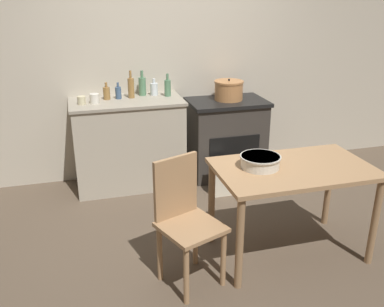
{
  "coord_description": "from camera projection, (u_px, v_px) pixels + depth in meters",
  "views": [
    {
      "loc": [
        -0.98,
        -3.07,
        2.04
      ],
      "look_at": [
        0.0,
        0.44,
        0.62
      ],
      "focal_mm": 40.0,
      "sensor_mm": 36.0,
      "label": 1
    }
  ],
  "objects": [
    {
      "name": "bottle_far_left",
      "position": [
        118.0,
        92.0,
        4.45
      ],
      "size": [
        0.06,
        0.06,
        0.17
      ],
      "color": "#3D5675",
      "rests_on": "counter_cabinet"
    },
    {
      "name": "work_table",
      "position": [
        293.0,
        179.0,
        3.32
      ],
      "size": [
        1.2,
        0.73,
        0.76
      ],
      "color": "#A87F56",
      "rests_on": "ground_plane"
    },
    {
      "name": "wall_back",
      "position": [
        164.0,
        62.0,
        4.71
      ],
      "size": [
        8.0,
        0.07,
        2.55
      ],
      "color": "beige",
      "rests_on": "ground_plane"
    },
    {
      "name": "ground_plane",
      "position": [
        206.0,
        237.0,
        3.75
      ],
      "size": [
        14.0,
        14.0,
        0.0
      ],
      "primitive_type": "plane",
      "color": "brown"
    },
    {
      "name": "stock_pot",
      "position": [
        229.0,
        90.0,
        4.71
      ],
      "size": [
        0.32,
        0.32,
        0.24
      ],
      "color": "#B77A47",
      "rests_on": "stove"
    },
    {
      "name": "counter_cabinet",
      "position": [
        129.0,
        143.0,
        4.59
      ],
      "size": [
        1.17,
        0.6,
        0.96
      ],
      "color": "#B2A893",
      "rests_on": "ground_plane"
    },
    {
      "name": "bottle_center_left",
      "position": [
        142.0,
        86.0,
        4.58
      ],
      "size": [
        0.08,
        0.08,
        0.27
      ],
      "color": "#517F5B",
      "rests_on": "counter_cabinet"
    },
    {
      "name": "cup_mid_right",
      "position": [
        94.0,
        99.0,
        4.28
      ],
      "size": [
        0.09,
        0.09,
        0.1
      ],
      "primitive_type": "cylinder",
      "color": "silver",
      "rests_on": "counter_cabinet"
    },
    {
      "name": "bottle_mid_left",
      "position": [
        168.0,
        88.0,
        4.54
      ],
      "size": [
        0.07,
        0.07,
        0.24
      ],
      "color": "#517F5B",
      "rests_on": "counter_cabinet"
    },
    {
      "name": "cup_right",
      "position": [
        81.0,
        100.0,
        4.24
      ],
      "size": [
        0.08,
        0.08,
        0.08
      ],
      "primitive_type": "cylinder",
      "color": "beige",
      "rests_on": "counter_cabinet"
    },
    {
      "name": "flour_sack",
      "position": [
        223.0,
        178.0,
        4.49
      ],
      "size": [
        0.25,
        0.18,
        0.35
      ],
      "primitive_type": "cube",
      "color": "beige",
      "rests_on": "ground_plane"
    },
    {
      "name": "bottle_left",
      "position": [
        154.0,
        89.0,
        4.6
      ],
      "size": [
        0.08,
        0.08,
        0.18
      ],
      "color": "silver",
      "rests_on": "counter_cabinet"
    },
    {
      "name": "mixing_bowl_large",
      "position": [
        260.0,
        161.0,
        3.25
      ],
      "size": [
        0.31,
        0.31,
        0.09
      ],
      "color": "silver",
      "rests_on": "work_table"
    },
    {
      "name": "chair",
      "position": [
        185.0,
        218.0,
        3.05
      ],
      "size": [
        0.52,
        0.52,
        0.94
      ],
      "rotation": [
        0.0,
        0.0,
        0.37
      ],
      "color": "#A87F56",
      "rests_on": "ground_plane"
    },
    {
      "name": "stove",
      "position": [
        226.0,
        137.0,
        4.89
      ],
      "size": [
        0.86,
        0.59,
        0.88
      ],
      "color": "#38332D",
      "rests_on": "ground_plane"
    },
    {
      "name": "bottle_center",
      "position": [
        131.0,
        87.0,
        4.47
      ],
      "size": [
        0.07,
        0.07,
        0.29
      ],
      "color": "olive",
      "rests_on": "counter_cabinet"
    },
    {
      "name": "bottle_center_right",
      "position": [
        107.0,
        93.0,
        4.42
      ],
      "size": [
        0.07,
        0.07,
        0.18
      ],
      "color": "olive",
      "rests_on": "counter_cabinet"
    }
  ]
}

